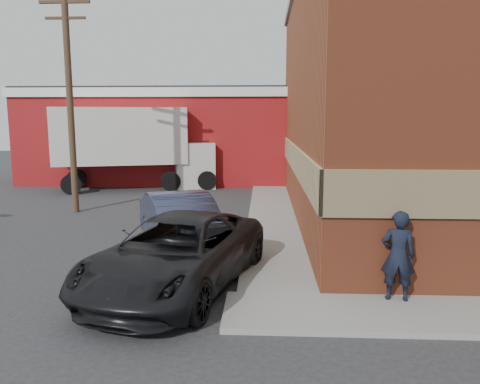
% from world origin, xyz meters
% --- Properties ---
extents(ground, '(90.00, 90.00, 0.00)m').
position_xyz_m(ground, '(0.00, 0.00, 0.00)').
color(ground, '#28282B').
rests_on(ground, ground).
extents(brick_building, '(14.25, 18.25, 9.36)m').
position_xyz_m(brick_building, '(8.50, 9.00, 4.68)').
color(brick_building, '#954026').
rests_on(brick_building, ground).
extents(sidewalk_west, '(1.80, 18.00, 0.12)m').
position_xyz_m(sidewalk_west, '(0.60, 9.00, 0.06)').
color(sidewalk_west, gray).
rests_on(sidewalk_west, ground).
extents(warehouse, '(16.30, 8.30, 5.60)m').
position_xyz_m(warehouse, '(-6.00, 20.00, 2.81)').
color(warehouse, maroon).
rests_on(warehouse, ground).
extents(utility_pole, '(2.00, 0.26, 9.00)m').
position_xyz_m(utility_pole, '(-7.50, 9.00, 4.75)').
color(utility_pole, '#483424').
rests_on(utility_pole, ground).
extents(man, '(0.74, 0.55, 1.88)m').
position_xyz_m(man, '(3.03, -0.25, 1.06)').
color(man, black).
rests_on(man, sidewalk_south).
extents(sedan, '(3.61, 5.32, 1.66)m').
position_xyz_m(sedan, '(-2.08, 3.50, 0.83)').
color(sedan, '#333955').
rests_on(sedan, ground).
extents(suv_a, '(4.15, 6.39, 1.64)m').
position_xyz_m(suv_a, '(-1.68, 0.50, 0.82)').
color(suv_a, black).
rests_on(suv_a, ground).
extents(box_truck, '(9.29, 4.97, 4.40)m').
position_xyz_m(box_truck, '(-6.59, 15.47, 2.54)').
color(box_truck, silver).
rests_on(box_truck, ground).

